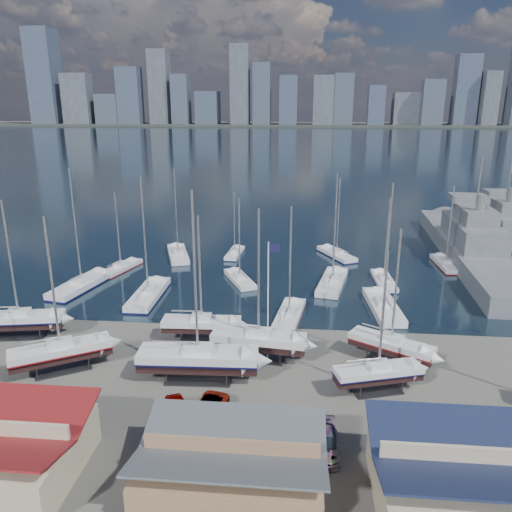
# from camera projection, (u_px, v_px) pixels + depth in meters

# --- Properties ---
(ground) EXTENTS (1400.00, 1400.00, 0.00)m
(ground) POSITION_uv_depth(u_px,v_px,m) (255.00, 371.00, 49.23)
(ground) COLOR #605E59
(ground) RESTS_ON ground
(water) EXTENTS (1400.00, 600.00, 0.40)m
(water) POSITION_uv_depth(u_px,v_px,m) (298.00, 142.00, 344.43)
(water) COLOR #1B2B3E
(water) RESTS_ON ground
(far_shore) EXTENTS (1400.00, 80.00, 2.20)m
(far_shore) POSITION_uv_depth(u_px,v_px,m) (301.00, 125.00, 591.61)
(far_shore) COLOR #2D332D
(far_shore) RESTS_ON ground
(skyline) EXTENTS (639.14, 43.80, 107.69)m
(skyline) POSITION_uv_depth(u_px,v_px,m) (295.00, 91.00, 575.26)
(skyline) COLOR #475166
(skyline) RESTS_ON far_shore
(shed_grey) EXTENTS (12.60, 8.40, 4.17)m
(shed_grey) POSITION_uv_depth(u_px,v_px,m) (232.00, 464.00, 33.37)
(shed_grey) COLOR #8C6B4C
(shed_grey) RESTS_ON ground
(shed_blue) EXTENTS (13.65, 9.45, 4.71)m
(shed_blue) POSITION_uv_depth(u_px,v_px,m) (479.00, 477.00, 31.85)
(shed_blue) COLOR #BFB293
(shed_blue) RESTS_ON ground
(sailboat_cradle_0) EXTENTS (10.02, 4.44, 15.68)m
(sailboat_cradle_0) POSITION_uv_depth(u_px,v_px,m) (19.00, 320.00, 55.89)
(sailboat_cradle_0) COLOR #2D2D33
(sailboat_cradle_0) RESTS_ON ground
(sailboat_cradle_1) EXTENTS (9.58, 7.29, 15.53)m
(sailboat_cradle_1) POSITION_uv_depth(u_px,v_px,m) (61.00, 351.00, 48.77)
(sailboat_cradle_1) COLOR #2D2D33
(sailboat_cradle_1) RESTS_ON ground
(sailboat_cradle_2) EXTENTS (8.70, 2.72, 14.21)m
(sailboat_cradle_2) POSITION_uv_depth(u_px,v_px,m) (202.00, 324.00, 55.03)
(sailboat_cradle_2) COLOR #2D2D33
(sailboat_cradle_2) RESTS_ON ground
(sailboat_cradle_3) EXTENTS (11.51, 3.68, 18.22)m
(sailboat_cradle_3) POSITION_uv_depth(u_px,v_px,m) (198.00, 359.00, 47.10)
(sailboat_cradle_3) COLOR #2D2D33
(sailboat_cradle_3) RESTS_ON ground
(sailboat_cradle_4) EXTENTS (9.89, 3.78, 15.76)m
(sailboat_cradle_4) POSITION_uv_depth(u_px,v_px,m) (259.00, 340.00, 51.10)
(sailboat_cradle_4) COLOR #2D2D33
(sailboat_cradle_4) RESTS_ON ground
(sailboat_cradle_5) EXTENTS (8.45, 4.57, 13.36)m
(sailboat_cradle_5) POSITION_uv_depth(u_px,v_px,m) (378.00, 372.00, 45.14)
(sailboat_cradle_5) COLOR #2D2D33
(sailboat_cradle_5) RESTS_ON ground
(sailboat_cradle_6) EXTENTS (8.59, 6.52, 14.05)m
(sailboat_cradle_6) POSITION_uv_depth(u_px,v_px,m) (391.00, 345.00, 50.21)
(sailboat_cradle_6) COLOR #2D2D33
(sailboat_cradle_6) RESTS_ON ground
(sailboat_moored_0) EXTENTS (5.82, 12.41, 17.90)m
(sailboat_moored_0) POSITION_uv_depth(u_px,v_px,m) (82.00, 286.00, 71.15)
(sailboat_moored_0) COLOR black
(sailboat_moored_0) RESTS_ON water
(sailboat_moored_1) EXTENTS (4.76, 9.02, 12.99)m
(sailboat_moored_1) POSITION_uv_depth(u_px,v_px,m) (121.00, 269.00, 78.76)
(sailboat_moored_1) COLOR black
(sailboat_moored_1) RESTS_ON water
(sailboat_moored_2) EXTENTS (6.18, 10.93, 15.92)m
(sailboat_moored_2) POSITION_uv_depth(u_px,v_px,m) (178.00, 255.00, 85.53)
(sailboat_moored_2) COLOR black
(sailboat_moored_2) RESTS_ON water
(sailboat_moored_3) EXTENTS (3.34, 11.62, 17.33)m
(sailboat_moored_3) POSITION_uv_depth(u_px,v_px,m) (149.00, 296.00, 67.49)
(sailboat_moored_3) COLOR black
(sailboat_moored_3) RESTS_ON water
(sailboat_moored_4) EXTENTS (5.84, 8.86, 13.05)m
(sailboat_moored_4) POSITION_uv_depth(u_px,v_px,m) (240.00, 280.00, 73.65)
(sailboat_moored_4) COLOR black
(sailboat_moored_4) RESTS_ON water
(sailboat_moored_5) EXTENTS (2.75, 7.93, 11.65)m
(sailboat_moored_5) POSITION_uv_depth(u_px,v_px,m) (235.00, 254.00, 86.55)
(sailboat_moored_5) COLOR black
(sailboat_moored_5) RESTS_ON water
(sailboat_moored_6) EXTENTS (4.08, 10.10, 14.68)m
(sailboat_moored_6) POSITION_uv_depth(u_px,v_px,m) (289.00, 317.00, 60.92)
(sailboat_moored_6) COLOR black
(sailboat_moored_6) RESTS_ON water
(sailboat_moored_7) EXTENTS (5.35, 11.70, 17.06)m
(sailboat_moored_7) POSITION_uv_depth(u_px,v_px,m) (332.00, 284.00, 72.12)
(sailboat_moored_7) COLOR black
(sailboat_moored_7) RESTS_ON water
(sailboat_moored_8) EXTENTS (6.71, 9.60, 14.12)m
(sailboat_moored_8) POSITION_uv_depth(u_px,v_px,m) (336.00, 255.00, 85.81)
(sailboat_moored_8) COLOR black
(sailboat_moored_8) RESTS_ON water
(sailboat_moored_9) EXTENTS (4.08, 11.53, 17.07)m
(sailboat_moored_9) POSITION_uv_depth(u_px,v_px,m) (383.00, 308.00, 63.46)
(sailboat_moored_9) COLOR black
(sailboat_moored_9) RESTS_ON water
(sailboat_moored_10) EXTENTS (2.88, 8.98, 13.27)m
(sailboat_moored_10) POSITION_uv_depth(u_px,v_px,m) (384.00, 282.00, 72.94)
(sailboat_moored_10) COLOR black
(sailboat_moored_10) RESTS_ON water
(sailboat_moored_11) EXTENTS (3.00, 9.31, 13.75)m
(sailboat_moored_11) POSITION_uv_depth(u_px,v_px,m) (445.00, 265.00, 80.63)
(sailboat_moored_11) COLOR black
(sailboat_moored_11) RESTS_ON water
(naval_ship_east) EXTENTS (11.32, 52.65, 18.70)m
(naval_ship_east) POSITION_uv_depth(u_px,v_px,m) (470.00, 249.00, 84.73)
(naval_ship_east) COLOR slate
(naval_ship_east) RESTS_ON water
(naval_ship_west) EXTENTS (7.63, 42.56, 17.82)m
(naval_ship_west) POSITION_uv_depth(u_px,v_px,m) (501.00, 235.00, 93.41)
(naval_ship_west) COLOR slate
(naval_ship_west) RESTS_ON water
(car_a) EXTENTS (3.47, 4.93, 1.56)m
(car_a) POSITION_uv_depth(u_px,v_px,m) (177.00, 412.00, 41.32)
(car_a) COLOR gray
(car_a) RESTS_ON ground
(car_b) EXTENTS (4.46, 2.78, 1.39)m
(car_b) POSITION_uv_depth(u_px,v_px,m) (190.00, 427.00, 39.55)
(car_b) COLOR gray
(car_b) RESTS_ON ground
(car_c) EXTENTS (3.49, 5.50, 1.41)m
(car_c) POSITION_uv_depth(u_px,v_px,m) (207.00, 410.00, 41.75)
(car_c) COLOR gray
(car_c) RESTS_ON ground
(car_d) EXTENTS (2.12, 5.06, 1.46)m
(car_d) POSITION_uv_depth(u_px,v_px,m) (325.00, 442.00, 37.69)
(car_d) COLOR gray
(car_d) RESTS_ON ground
(flagpole) EXTENTS (1.12, 0.12, 12.74)m
(flagpole) POSITION_uv_depth(u_px,v_px,m) (269.00, 295.00, 48.73)
(flagpole) COLOR white
(flagpole) RESTS_ON ground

